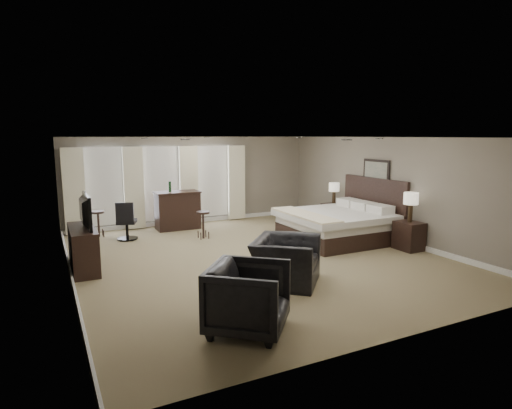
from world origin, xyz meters
name	(u,v)px	position (x,y,z in m)	size (l,w,h in m)	color
room	(256,199)	(0.00, 0.00, 1.30)	(7.60, 8.60, 2.64)	#7E7150
window_bay	(162,186)	(-1.00, 4.11, 1.20)	(5.25, 0.20, 2.30)	silver
bed	(340,210)	(2.58, 0.42, 0.77)	(2.43, 2.32, 1.55)	silver
nightstand_near	(409,236)	(3.47, -1.03, 0.33)	(0.49, 0.60, 0.66)	black
nightstand_far	(333,215)	(3.47, 1.87, 0.33)	(0.49, 0.60, 0.66)	black
lamp_near	(411,207)	(3.47, -1.03, 1.00)	(0.33, 0.33, 0.69)	beige
lamp_far	(334,194)	(3.47, 1.87, 0.97)	(0.30, 0.30, 0.63)	beige
wall_art	(376,170)	(3.70, 0.42, 1.75)	(0.04, 0.96, 0.56)	slate
dresser	(83,249)	(-3.45, 0.74, 0.43)	(0.47, 1.47, 0.85)	black
tv	(82,224)	(-3.45, 0.74, 0.93)	(1.14, 0.66, 0.15)	black
armchair_near	(286,253)	(-0.24, -1.69, 0.55)	(1.26, 0.82, 1.10)	black
armchair_far	(248,295)	(-1.69, -3.15, 0.52)	(1.01, 0.94, 1.04)	black
bar_counter	(178,210)	(-0.70, 3.58, 0.54)	(1.24, 0.65, 1.08)	black
bar_stool_left	(99,224)	(-2.84, 3.57, 0.34)	(0.32, 0.32, 0.68)	black
bar_stool_right	(203,225)	(-0.44, 2.16, 0.35)	(0.34, 0.34, 0.71)	black
desk_chair	(127,221)	(-2.23, 2.91, 0.50)	(0.51, 0.51, 1.00)	black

